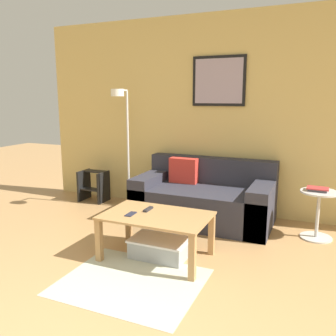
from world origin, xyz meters
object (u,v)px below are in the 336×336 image
couch (204,199)px  remote_control (148,209)px  book_stack (318,189)px  cell_phone (131,214)px  coffee_table (156,222)px  side_table (318,210)px  step_stool (94,185)px  storage_bin (160,248)px  floor_lamp (124,140)px

couch → remote_control: couch is taller
couch → book_stack: (1.28, -0.05, 0.27)m
book_stack → cell_phone: book_stack is taller
coffee_table → side_table: 1.79m
coffee_table → step_stool: size_ratio=2.23×
step_stool → cell_phone: bearing=-45.1°
side_table → remote_control: bearing=-145.7°
coffee_table → couch: bearing=85.5°
storage_bin → cell_phone: 0.43m
coffee_table → storage_bin: size_ratio=1.81×
storage_bin → floor_lamp: floor_lamp is taller
coffee_table → book_stack: (1.37, 1.13, 0.19)m
storage_bin → remote_control: 0.38m
side_table → step_stool: bearing=175.8°
floor_lamp → remote_control: bearing=-50.4°
storage_bin → coffee_table: bearing=-137.7°
couch → cell_phone: bearing=-103.8°
couch → step_stool: (-1.76, 0.16, -0.03)m
coffee_table → step_stool: (-1.66, 1.35, -0.12)m
floor_lamp → book_stack: bearing=-1.0°
storage_bin → remote_control: bearing=156.6°
couch → storage_bin: 1.18m
couch → step_stool: couch is taller
floor_lamp → book_stack: size_ratio=7.17×
side_table → remote_control: (-1.53, -1.04, 0.12)m
cell_phone → side_table: bearing=34.3°
couch → side_table: size_ratio=3.12×
storage_bin → step_stool: (-1.69, 1.33, 0.15)m
floor_lamp → side_table: floor_lamp is taller
floor_lamp → cell_phone: bearing=-57.5°
floor_lamp → cell_phone: size_ratio=11.52×
coffee_table → book_stack: book_stack is taller
storage_bin → step_stool: bearing=141.7°
storage_bin → side_table: (1.37, 1.10, 0.23)m
couch → coffee_table: size_ratio=1.65×
floor_lamp → cell_phone: 1.59m
couch → cell_phone: (-0.31, -1.28, 0.16)m
storage_bin → cell_phone: bearing=-154.9°
book_stack → coffee_table: bearing=-140.5°
coffee_table → storage_bin: 0.27m
floor_lamp → step_stool: floor_lamp is taller
storage_bin → cell_phone: (-0.24, -0.11, 0.34)m
floor_lamp → step_stool: bearing=164.4°
floor_lamp → side_table: size_ratio=3.05×
storage_bin → side_table: 1.78m
coffee_table → remote_control: bearing=145.9°
couch → floor_lamp: (-1.12, -0.01, 0.69)m
floor_lamp → remote_control: 1.50m
storage_bin → side_table: side_table is taller
book_stack → remote_control: (-1.50, -1.05, -0.11)m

